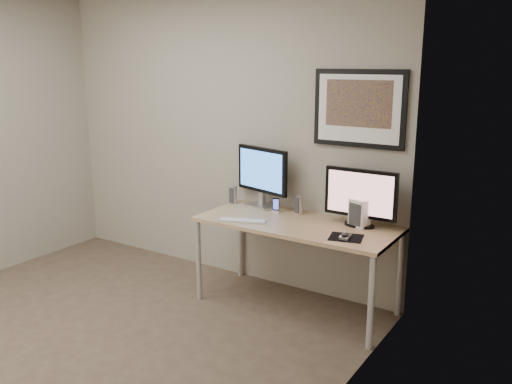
# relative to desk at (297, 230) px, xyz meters

# --- Properties ---
(floor) EXTENTS (3.60, 3.60, 0.00)m
(floor) POSITION_rel_desk_xyz_m (-1.00, -1.35, -0.66)
(floor) COLOR #4B3A2F
(floor) RESTS_ON ground
(room) EXTENTS (3.60, 3.60, 3.60)m
(room) POSITION_rel_desk_xyz_m (-1.00, -0.90, 0.98)
(room) COLOR white
(room) RESTS_ON ground
(desk) EXTENTS (1.60, 0.70, 0.73)m
(desk) POSITION_rel_desk_xyz_m (0.00, 0.00, 0.00)
(desk) COLOR tan
(desk) RESTS_ON floor
(framed_art) EXTENTS (0.75, 0.04, 0.60)m
(framed_art) POSITION_rel_desk_xyz_m (0.35, 0.33, 0.96)
(framed_art) COLOR black
(framed_art) RESTS_ON room
(monitor_large) EXTENTS (0.57, 0.25, 0.53)m
(monitor_large) POSITION_rel_desk_xyz_m (-0.48, 0.25, 0.36)
(monitor_large) COLOR #B9B9BE
(monitor_large) RESTS_ON desk
(monitor_tv) EXTENTS (0.58, 0.14, 0.45)m
(monitor_tv) POSITION_rel_desk_xyz_m (0.46, 0.16, 0.31)
(monitor_tv) COLOR black
(monitor_tv) RESTS_ON desk
(speaker_left) EXTENTS (0.07, 0.07, 0.16)m
(speaker_left) POSITION_rel_desk_xyz_m (-0.76, 0.21, 0.15)
(speaker_left) COLOR #B9B9BE
(speaker_left) RESTS_ON desk
(speaker_right) EXTENTS (0.08, 0.08, 0.16)m
(speaker_right) POSITION_rel_desk_xyz_m (-0.10, 0.22, 0.15)
(speaker_right) COLOR #B9B9BE
(speaker_right) RESTS_ON desk
(phone_dock) EXTENTS (0.07, 0.07, 0.13)m
(phone_dock) POSITION_rel_desk_xyz_m (-0.29, 0.16, 0.13)
(phone_dock) COLOR black
(phone_dock) RESTS_ON desk
(keyboard) EXTENTS (0.40, 0.23, 0.01)m
(keyboard) POSITION_rel_desk_xyz_m (-0.38, -0.21, 0.07)
(keyboard) COLOR #B8B8BC
(keyboard) RESTS_ON desk
(mousepad) EXTENTS (0.28, 0.26, 0.00)m
(mousepad) POSITION_rel_desk_xyz_m (0.49, -0.15, 0.07)
(mousepad) COLOR black
(mousepad) RESTS_ON desk
(mouse) EXTENTS (0.07, 0.11, 0.04)m
(mouse) POSITION_rel_desk_xyz_m (0.49, -0.17, 0.09)
(mouse) COLOR black
(mouse) RESTS_ON mousepad
(fan_unit) EXTENTS (0.17, 0.14, 0.22)m
(fan_unit) POSITION_rel_desk_xyz_m (0.46, 0.15, 0.17)
(fan_unit) COLOR silver
(fan_unit) RESTS_ON desk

